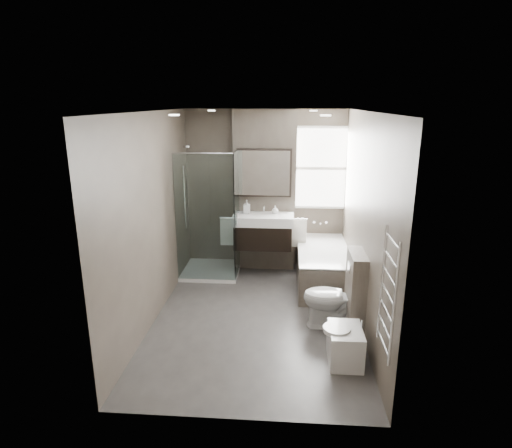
# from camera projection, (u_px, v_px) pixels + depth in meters

# --- Properties ---
(room) EXTENTS (2.70, 3.90, 2.70)m
(room) POSITION_uv_depth(u_px,v_px,m) (257.00, 221.00, 5.25)
(room) COLOR #43403E
(room) RESTS_ON ground
(vanity_pier) EXTENTS (1.00, 0.25, 2.60)m
(vanity_pier) POSITION_uv_depth(u_px,v_px,m) (265.00, 191.00, 6.95)
(vanity_pier) COLOR #544C43
(vanity_pier) RESTS_ON ground
(vanity) EXTENTS (0.95, 0.47, 0.66)m
(vanity) POSITION_uv_depth(u_px,v_px,m) (263.00, 231.00, 6.77)
(vanity) COLOR black
(vanity) RESTS_ON vanity_pier
(mirror_cabinet) EXTENTS (0.86, 0.08, 0.76)m
(mirror_cabinet) POSITION_uv_depth(u_px,v_px,m) (264.00, 173.00, 6.70)
(mirror_cabinet) COLOR black
(mirror_cabinet) RESTS_ON vanity_pier
(towel_left) EXTENTS (0.24, 0.06, 0.44)m
(towel_left) POSITION_uv_depth(u_px,v_px,m) (228.00, 231.00, 6.79)
(towel_left) COLOR white
(towel_left) RESTS_ON vanity_pier
(towel_right) EXTENTS (0.24, 0.06, 0.44)m
(towel_right) POSITION_uv_depth(u_px,v_px,m) (299.00, 233.00, 6.71)
(towel_right) COLOR white
(towel_right) RESTS_ON vanity_pier
(shower_enclosure) EXTENTS (0.90, 0.90, 2.00)m
(shower_enclosure) POSITION_uv_depth(u_px,v_px,m) (216.00, 246.00, 6.82)
(shower_enclosure) COLOR white
(shower_enclosure) RESTS_ON ground
(bathtub) EXTENTS (0.75, 1.60, 0.57)m
(bathtub) POSITION_uv_depth(u_px,v_px,m) (322.00, 265.00, 6.51)
(bathtub) COLOR #544C43
(bathtub) RESTS_ON ground
(window) EXTENTS (0.98, 0.06, 1.33)m
(window) POSITION_uv_depth(u_px,v_px,m) (321.00, 168.00, 6.87)
(window) COLOR white
(window) RESTS_ON room
(toilet) EXTENTS (0.78, 0.48, 0.77)m
(toilet) POSITION_uv_depth(u_px,v_px,m) (334.00, 298.00, 5.25)
(toilet) COLOR white
(toilet) RESTS_ON ground
(cistern_box) EXTENTS (0.19, 0.55, 1.00)m
(cistern_box) POSITION_uv_depth(u_px,v_px,m) (355.00, 292.00, 5.14)
(cistern_box) COLOR #544C43
(cistern_box) RESTS_ON ground
(bidet) EXTENTS (0.42, 0.49, 0.51)m
(bidet) POSITION_uv_depth(u_px,v_px,m) (345.00, 344.00, 4.58)
(bidet) COLOR white
(bidet) RESTS_ON ground
(towel_radiator) EXTENTS (0.03, 0.49, 1.10)m
(towel_radiator) POSITION_uv_depth(u_px,v_px,m) (388.00, 294.00, 3.67)
(towel_radiator) COLOR silver
(towel_radiator) RESTS_ON room
(soap_bottle_a) EXTENTS (0.10, 0.10, 0.22)m
(soap_bottle_a) POSITION_uv_depth(u_px,v_px,m) (247.00, 207.00, 6.74)
(soap_bottle_a) COLOR white
(soap_bottle_a) RESTS_ON vanity
(soap_bottle_b) EXTENTS (0.10, 0.10, 0.13)m
(soap_bottle_b) POSITION_uv_depth(u_px,v_px,m) (275.00, 210.00, 6.75)
(soap_bottle_b) COLOR white
(soap_bottle_b) RESTS_ON vanity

